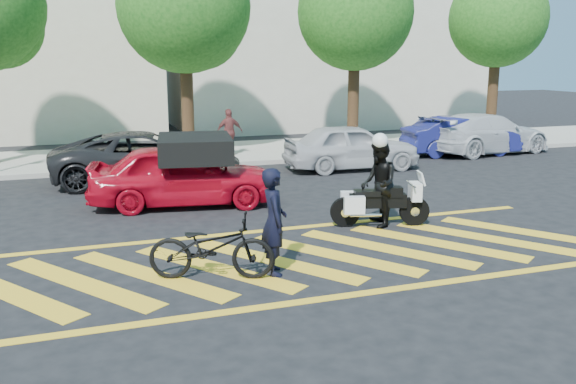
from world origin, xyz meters
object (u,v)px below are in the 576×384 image
object	(u,v)px
parked_mid_left	(147,157)
bicycle	(212,247)
parked_mid_right	(352,147)
officer_bike	(274,221)
red_convertible	(183,175)
officer_moto	(379,184)
parked_right	(461,136)
police_motorcycle	(378,203)
parked_far_right	(486,133)

from	to	relation	value
parked_mid_left	bicycle	bearing A→B (deg)	-173.78
bicycle	parked_mid_right	size ratio (longest dim) A/B	0.47
officer_bike	red_convertible	xyz separation A→B (m)	(-0.62, 5.29, -0.14)
officer_moto	parked_mid_left	bearing A→B (deg)	-131.27
parked_mid_right	parked_right	world-z (taller)	parked_mid_right
police_motorcycle	red_convertible	bearing A→B (deg)	153.90
officer_moto	parked_mid_right	bearing A→B (deg)	175.58
officer_bike	parked_far_right	world-z (taller)	officer_bike
parked_far_right	parked_mid_right	bearing A→B (deg)	95.23
officer_bike	parked_right	bearing A→B (deg)	-38.81
bicycle	red_convertible	world-z (taller)	red_convertible
parked_mid_left	police_motorcycle	bearing A→B (deg)	-141.24
red_convertible	parked_right	xyz separation A→B (m)	(11.01, 4.48, -0.06)
red_convertible	parked_far_right	world-z (taller)	red_convertible
red_convertible	police_motorcycle	bearing A→B (deg)	-123.00
parked_right	officer_bike	bearing A→B (deg)	140.54
police_motorcycle	parked_far_right	bearing A→B (deg)	57.96
officer_moto	red_convertible	distance (m)	4.86
bicycle	parked_mid_left	world-z (taller)	parked_mid_left
police_motorcycle	parked_mid_left	xyz separation A→B (m)	(-4.13, 6.33, 0.23)
parked_mid_right	parked_right	xyz separation A→B (m)	(5.08, 1.40, -0.04)
police_motorcycle	officer_moto	distance (m)	0.41
police_motorcycle	red_convertible	size ratio (longest dim) A/B	0.47
police_motorcycle	parked_right	xyz separation A→B (m)	(7.38, 7.73, 0.19)
bicycle	parked_right	bearing A→B (deg)	-30.70
red_convertible	parked_mid_left	xyz separation A→B (m)	(-0.51, 3.08, -0.02)
officer_bike	police_motorcycle	bearing A→B (deg)	-47.78
officer_bike	parked_mid_left	xyz separation A→B (m)	(-1.13, 8.38, -0.16)
bicycle	parked_mid_left	size ratio (longest dim) A/B	0.38
police_motorcycle	parked_mid_left	size ratio (longest dim) A/B	0.39
officer_bike	parked_mid_right	xyz separation A→B (m)	(5.31, 8.38, -0.16)
bicycle	parked_far_right	bearing A→B (deg)	-33.33
bicycle	officer_moto	world-z (taller)	officer_moto
officer_bike	police_motorcycle	size ratio (longest dim) A/B	0.86
bicycle	police_motorcycle	world-z (taller)	bicycle
officer_moto	red_convertible	xyz separation A→B (m)	(-3.61, 3.25, -0.16)
red_convertible	parked_far_right	distance (m)	12.94
parked_right	parked_far_right	world-z (taller)	parked_far_right
police_motorcycle	officer_moto	xyz separation A→B (m)	(-0.02, -0.01, 0.41)
parked_right	red_convertible	bearing A→B (deg)	119.43
police_motorcycle	parked_mid_right	xyz separation A→B (m)	(2.31, 6.33, 0.23)
red_convertible	parked_mid_left	world-z (taller)	red_convertible
officer_moto	parked_mid_left	world-z (taller)	officer_moto
bicycle	red_convertible	size ratio (longest dim) A/B	0.46
officer_moto	parked_mid_right	xyz separation A→B (m)	(2.32, 6.34, -0.19)
officer_bike	red_convertible	distance (m)	5.33
officer_bike	officer_moto	world-z (taller)	officer_moto
police_motorcycle	red_convertible	world-z (taller)	red_convertible
parked_mid_right	police_motorcycle	bearing A→B (deg)	163.20
officer_bike	red_convertible	world-z (taller)	officer_bike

